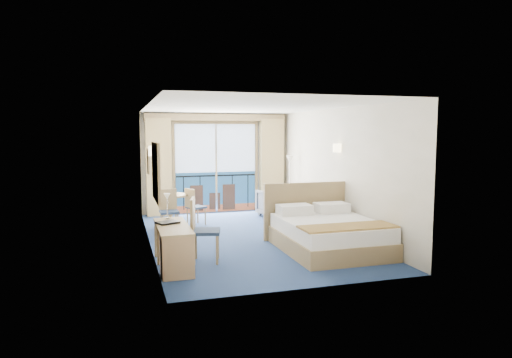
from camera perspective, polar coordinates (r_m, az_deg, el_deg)
name	(u,v)px	position (r m, az deg, el deg)	size (l,w,h in m)	color
floor	(248,237)	(9.60, -0.98, -7.29)	(6.50, 6.50, 0.00)	navy
room_walls	(248,152)	(9.35, -1.00, 3.37)	(4.04, 6.54, 2.72)	beige
balcony_door	(216,170)	(12.52, -5.04, 1.08)	(2.36, 0.03, 2.52)	navy
curtain_left	(159,167)	(12.14, -12.05, 1.45)	(0.65, 0.22, 2.55)	tan
curtain_right	(272,165)	(12.77, 1.96, 1.79)	(0.65, 0.22, 2.55)	tan
pelmet	(217,117)	(12.36, -4.95, 7.68)	(3.80, 0.25, 0.18)	#9F8256
mirror	(156,172)	(7.54, -12.39, 0.89)	(0.05, 1.25, 0.95)	#9F8256
wall_print	(148,161)	(9.48, -13.31, 2.17)	(0.04, 0.42, 0.52)	#9F8256
sconce_left	(153,151)	(8.42, -12.69, 3.44)	(0.18, 0.18, 0.18)	#FFEAB2
sconce_right	(337,148)	(9.92, 10.11, 3.84)	(0.18, 0.18, 0.18)	#FFEAB2
bed	(328,233)	(8.63, 8.95, -6.66)	(1.84, 2.19, 1.16)	#9F8256
nightstand	(324,219)	(10.28, 8.44, -4.98)	(0.40, 0.38, 0.52)	#A37A56
phone	(326,206)	(10.23, 8.72, -3.32)	(0.18, 0.14, 0.08)	white
armchair	(275,203)	(11.86, 2.44, -3.00)	(0.76, 0.79, 0.71)	#4F5560
floor_lamp	(290,170)	(12.06, 4.23, 1.14)	(0.22, 0.22, 1.57)	silver
desk	(176,250)	(7.21, -9.96, -8.72)	(0.50, 1.47, 0.69)	#9F8256
desk_chair	(200,226)	(7.76, -6.98, -5.87)	(0.58, 0.57, 1.09)	#21314E
folder	(168,222)	(7.69, -10.99, -5.36)	(0.34, 0.25, 0.03)	black
desk_lamp	(167,201)	(7.95, -11.05, -2.71)	(0.12, 0.12, 0.44)	silver
round_table	(170,202)	(10.85, -10.69, -2.85)	(0.82, 0.82, 0.74)	#9F8256
table_chair_a	(193,204)	(10.84, -7.82, -3.18)	(0.51, 0.50, 0.87)	#21314E
table_chair_b	(169,208)	(10.25, -10.86, -3.56)	(0.41, 0.42, 0.93)	#21314E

